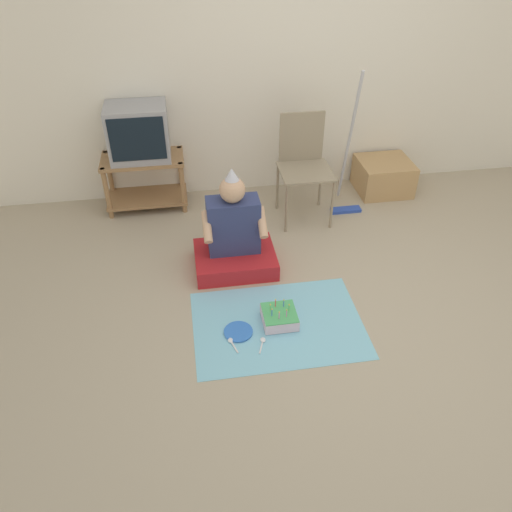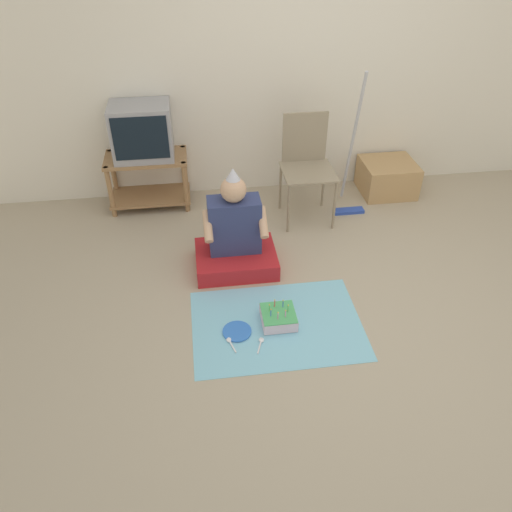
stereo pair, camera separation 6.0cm
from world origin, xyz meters
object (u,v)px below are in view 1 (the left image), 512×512
object	(u,v)px
dust_mop	(348,171)
birthday_cake	(279,317)
tv	(138,132)
cardboard_box_stack	(383,176)
folding_chair	(304,160)
person_seated	(234,239)
paper_plate	(238,332)

from	to	relation	value
dust_mop	birthday_cake	bearing A→B (deg)	-122.31
dust_mop	tv	bearing A→B (deg)	169.81
dust_mop	birthday_cake	distance (m)	1.72
tv	dust_mop	xyz separation A→B (m)	(1.83, -0.33, -0.35)
cardboard_box_stack	folding_chair	bearing A→B (deg)	-162.18
folding_chair	dust_mop	size ratio (longest dim) A/B	0.71
tv	person_seated	size ratio (longest dim) A/B	0.62
cardboard_box_stack	person_seated	world-z (taller)	person_seated
person_seated	cardboard_box_stack	bearing A→B (deg)	31.72
tv	person_seated	bearing A→B (deg)	-56.47
cardboard_box_stack	birthday_cake	xyz separation A→B (m)	(-1.38, -1.69, -0.11)
cardboard_box_stack	person_seated	xyz separation A→B (m)	(-1.60, -0.99, 0.10)
tv	birthday_cake	xyz separation A→B (m)	(0.92, -1.76, -0.69)
folding_chair	cardboard_box_stack	xyz separation A→B (m)	(0.90, 0.29, -0.38)
birthday_cake	folding_chair	bearing A→B (deg)	71.17
folding_chair	person_seated	size ratio (longest dim) A/B	1.09
cardboard_box_stack	paper_plate	world-z (taller)	cardboard_box_stack
dust_mop	paper_plate	size ratio (longest dim) A/B	6.50
dust_mop	cardboard_box_stack	bearing A→B (deg)	29.20
cardboard_box_stack	paper_plate	distance (m)	2.43
cardboard_box_stack	dust_mop	xyz separation A→B (m)	(-0.47, -0.26, 0.23)
cardboard_box_stack	person_seated	bearing A→B (deg)	-148.28
birthday_cake	cardboard_box_stack	bearing A→B (deg)	50.89
tv	folding_chair	world-z (taller)	tv
dust_mop	birthday_cake	world-z (taller)	dust_mop
folding_chair	paper_plate	size ratio (longest dim) A/B	4.63
person_seated	birthday_cake	size ratio (longest dim) A/B	3.58
folding_chair	birthday_cake	xyz separation A→B (m)	(-0.48, -1.41, -0.49)
paper_plate	birthday_cake	bearing A→B (deg)	11.14
dust_mop	person_seated	xyz separation A→B (m)	(-1.13, -0.73, -0.13)
cardboard_box_stack	person_seated	distance (m)	1.89
folding_chair	paper_plate	distance (m)	1.74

